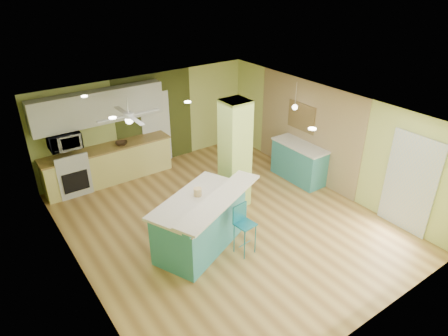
{
  "coord_description": "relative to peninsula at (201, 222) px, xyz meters",
  "views": [
    {
      "loc": [
        -4.13,
        -5.83,
        5.05
      ],
      "look_at": [
        0.29,
        0.4,
        1.07
      ],
      "focal_mm": 32.0,
      "sensor_mm": 36.0,
      "label": 1
    }
  ],
  "objects": [
    {
      "name": "wood_panel",
      "position": [
        3.81,
        1.0,
        0.68
      ],
      "size": [
        0.02,
        3.4,
        2.5
      ],
      "primitive_type": "cube",
      "color": "#8F7451",
      "rests_on": "floor"
    },
    {
      "name": "floor",
      "position": [
        0.82,
        0.4,
        -0.57
      ],
      "size": [
        6.0,
        7.0,
        0.01
      ],
      "primitive_type": "cube",
      "color": "olive",
      "rests_on": "ground"
    },
    {
      "name": "column",
      "position": [
        1.47,
        0.9,
        0.68
      ],
      "size": [
        0.55,
        0.55,
        2.5
      ],
      "primitive_type": "cube",
      "color": "#B2CC5E",
      "rests_on": "floor"
    },
    {
      "name": "microwave",
      "position": [
        -1.43,
        3.6,
        0.78
      ],
      "size": [
        0.7,
        0.48,
        0.39
      ],
      "primitive_type": "imported",
      "color": "silver",
      "rests_on": "wall_back"
    },
    {
      "name": "wall_back",
      "position": [
        0.82,
        3.9,
        0.68
      ],
      "size": [
        6.0,
        0.01,
        2.5
      ],
      "primitive_type": "cube",
      "color": "#BECB6D",
      "rests_on": "floor"
    },
    {
      "name": "wall_decor",
      "position": [
        3.78,
        1.2,
        0.98
      ],
      "size": [
        0.03,
        0.9,
        0.7
      ],
      "primitive_type": "cube",
      "color": "brown",
      "rests_on": "wood_panel"
    },
    {
      "name": "wall_right",
      "position": [
        3.82,
        0.4,
        0.68
      ],
      "size": [
        0.01,
        7.0,
        2.5
      ],
      "primitive_type": "cube",
      "color": "#BECB6D",
      "rests_on": "floor"
    },
    {
      "name": "kitchen_run",
      "position": [
        -0.48,
        3.6,
        -0.1
      ],
      "size": [
        3.25,
        0.63,
        0.94
      ],
      "color": "#E9DD7A",
      "rests_on": "floor"
    },
    {
      "name": "ceiling",
      "position": [
        0.82,
        0.4,
        1.94
      ],
      "size": [
        6.0,
        7.0,
        0.01
      ],
      "primitive_type": "cube",
      "color": "white",
      "rests_on": "wall_back"
    },
    {
      "name": "stove",
      "position": [
        -1.43,
        3.59,
        -0.11
      ],
      "size": [
        0.76,
        0.66,
        1.08
      ],
      "color": "silver",
      "rests_on": "floor"
    },
    {
      "name": "side_counter",
      "position": [
        3.52,
        0.89,
        -0.08
      ],
      "size": [
        0.64,
        1.51,
        0.97
      ],
      "color": "teal",
      "rests_on": "floor"
    },
    {
      "name": "peninsula",
      "position": [
        0.0,
        0.0,
        0.0
      ],
      "size": [
        2.47,
        2.0,
        1.23
      ],
      "rotation": [
        0.0,
        0.0,
        0.42
      ],
      "color": "teal",
      "rests_on": "floor"
    },
    {
      "name": "fruit_bowl",
      "position": [
        -0.12,
        3.52,
        0.41
      ],
      "size": [
        0.39,
        0.39,
        0.08
      ],
      "primitive_type": "imported",
      "rotation": [
        0.0,
        0.0,
        -0.34
      ],
      "color": "#352315",
      "rests_on": "kitchen_run"
    },
    {
      "name": "ceiling_fan",
      "position": [
        -0.28,
        2.4,
        1.51
      ],
      "size": [
        1.41,
        1.41,
        0.61
      ],
      "color": "silver",
      "rests_on": "ceiling"
    },
    {
      "name": "interior_door",
      "position": [
        1.02,
        3.86,
        0.43
      ],
      "size": [
        0.82,
        0.05,
        2.0
      ],
      "primitive_type": "cube",
      "color": "white",
      "rests_on": "floor"
    },
    {
      "name": "upper_cabinets",
      "position": [
        -0.48,
        3.72,
        1.38
      ],
      "size": [
        3.2,
        0.34,
        0.8
      ],
      "primitive_type": "cube",
      "color": "silver",
      "rests_on": "wall_back"
    },
    {
      "name": "wall_front",
      "position": [
        0.82,
        -3.11,
        0.68
      ],
      "size": [
        6.0,
        0.01,
        2.5
      ],
      "primitive_type": "cube",
      "color": "#BECB6D",
      "rests_on": "floor"
    },
    {
      "name": "french_door",
      "position": [
        3.79,
        -1.9,
        0.48
      ],
      "size": [
        0.04,
        1.08,
        2.1
      ],
      "primitive_type": "cube",
      "color": "silver",
      "rests_on": "floor"
    },
    {
      "name": "canister",
      "position": [
        0.05,
        0.17,
        0.57
      ],
      "size": [
        0.15,
        0.15,
        0.15
      ],
      "primitive_type": "cylinder",
      "color": "gold",
      "rests_on": "peninsula"
    },
    {
      "name": "olive_accent",
      "position": [
        1.02,
        3.88,
        0.68
      ],
      "size": [
        2.2,
        0.02,
        2.5
      ],
      "primitive_type": "cube",
      "color": "#42491D",
      "rests_on": "floor"
    },
    {
      "name": "wall_left",
      "position": [
        -2.19,
        0.4,
        0.68
      ],
      "size": [
        0.01,
        7.0,
        2.5
      ],
      "primitive_type": "cube",
      "color": "#BECB6D",
      "rests_on": "floor"
    },
    {
      "name": "bar_stool",
      "position": [
        0.56,
        -0.59,
        0.12
      ],
      "size": [
        0.38,
        0.38,
        1.03
      ],
      "rotation": [
        0.0,
        0.0,
        0.12
      ],
      "color": "teal",
      "rests_on": "floor"
    },
    {
      "name": "pendant_lamp",
      "position": [
        3.47,
        1.15,
        1.32
      ],
      "size": [
        0.14,
        0.14,
        0.69
      ],
      "color": "silver",
      "rests_on": "ceiling"
    }
  ]
}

